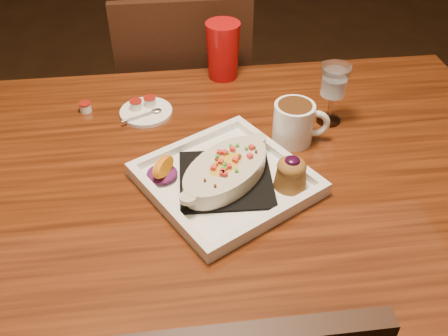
{
  "coord_description": "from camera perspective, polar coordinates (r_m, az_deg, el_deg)",
  "views": [
    {
      "loc": [
        -0.05,
        -0.82,
        1.45
      ],
      "look_at": [
        0.05,
        -0.02,
        0.77
      ],
      "focal_mm": 40.0,
      "sensor_mm": 36.0,
      "label": 1
    }
  ],
  "objects": [
    {
      "name": "chair_far",
      "position": [
        1.73,
        -4.42,
        6.94
      ],
      "size": [
        0.42,
        0.42,
        0.93
      ],
      "rotation": [
        0.0,
        0.0,
        3.14
      ],
      "color": "black",
      "rests_on": "floor"
    },
    {
      "name": "red_tumbler",
      "position": [
        1.38,
        -0.13,
        13.27
      ],
      "size": [
        0.09,
        0.09,
        0.16
      ],
      "primitive_type": "cone",
      "color": "#BA0D0E",
      "rests_on": "table"
    },
    {
      "name": "creamer_loose",
      "position": [
        1.31,
        -15.57,
        6.74
      ],
      "size": [
        0.03,
        0.03,
        0.02
      ],
      "color": "white",
      "rests_on": "table"
    },
    {
      "name": "coffee_mug",
      "position": [
        1.15,
        8.11,
        5.27
      ],
      "size": [
        0.13,
        0.09,
        0.1
      ],
      "rotation": [
        0.0,
        0.0,
        -0.15
      ],
      "color": "white",
      "rests_on": "table"
    },
    {
      "name": "plate",
      "position": [
        1.03,
        0.73,
        -0.82
      ],
      "size": [
        0.42,
        0.42,
        0.08
      ],
      "rotation": [
        0.0,
        0.0,
        0.51
      ],
      "color": "white",
      "rests_on": "table"
    },
    {
      "name": "saucer",
      "position": [
        1.27,
        -9.02,
        6.52
      ],
      "size": [
        0.13,
        0.13,
        0.09
      ],
      "color": "white",
      "rests_on": "table"
    },
    {
      "name": "goblet",
      "position": [
        1.2,
        12.45,
        9.34
      ],
      "size": [
        0.07,
        0.07,
        0.15
      ],
      "color": "silver",
      "rests_on": "table"
    },
    {
      "name": "table",
      "position": [
        1.15,
        -2.8,
        -3.99
      ],
      "size": [
        1.5,
        0.9,
        0.75
      ],
      "color": "maroon",
      "rests_on": "floor"
    }
  ]
}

